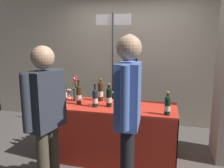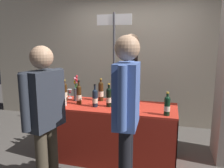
{
  "view_description": "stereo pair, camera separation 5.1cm",
  "coord_description": "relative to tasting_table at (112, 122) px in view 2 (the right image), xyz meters",
  "views": [
    {
      "loc": [
        0.71,
        -2.83,
        1.62
      ],
      "look_at": [
        0.0,
        0.0,
        1.09
      ],
      "focal_mm": 34.8,
      "sensor_mm": 36.0,
      "label": 1
    },
    {
      "loc": [
        0.76,
        -2.82,
        1.62
      ],
      "look_at": [
        0.0,
        0.0,
        1.09
      ],
      "focal_mm": 34.8,
      "sensor_mm": 36.0,
      "label": 2
    }
  ],
  "objects": [
    {
      "name": "ground_plane",
      "position": [
        0.0,
        0.0,
        -0.54
      ],
      "size": [
        12.0,
        12.0,
        0.0
      ],
      "primitive_type": "plane",
      "color": "#514C47"
    },
    {
      "name": "back_partition",
      "position": [
        0.0,
        1.6,
        0.99
      ],
      "size": [
        6.49,
        0.12,
        3.06
      ],
      "primitive_type": "cube",
      "color": "#B2A893",
      "rests_on": "ground_plane"
    },
    {
      "name": "tasting_table",
      "position": [
        0.0,
        0.0,
        0.0
      ],
      "size": [
        1.76,
        0.71,
        0.79
      ],
      "color": "red",
      "rests_on": "ground_plane"
    },
    {
      "name": "featured_wine_bottle",
      "position": [
        -0.73,
        0.03,
        0.39
      ],
      "size": [
        0.07,
        0.07,
        0.33
      ],
      "color": "#38230F",
      "rests_on": "tasting_table"
    },
    {
      "name": "display_bottle_0",
      "position": [
        0.74,
        -0.25,
        0.37
      ],
      "size": [
        0.07,
        0.07,
        0.29
      ],
      "color": "black",
      "rests_on": "tasting_table"
    },
    {
      "name": "display_bottle_1",
      "position": [
        -0.23,
        0.2,
        0.4
      ],
      "size": [
        0.08,
        0.08,
        0.34
      ],
      "color": "#38230F",
      "rests_on": "tasting_table"
    },
    {
      "name": "display_bottle_2",
      "position": [
        -0.46,
        -0.07,
        0.39
      ],
      "size": [
        0.07,
        0.07,
        0.34
      ],
      "color": "#38230F",
      "rests_on": "tasting_table"
    },
    {
      "name": "display_bottle_3",
      "position": [
        -0.2,
        -0.13,
        0.37
      ],
      "size": [
        0.07,
        0.07,
        0.31
      ],
      "color": "#192333",
      "rests_on": "tasting_table"
    },
    {
      "name": "display_bottle_4",
      "position": [
        -0.02,
        -0.08,
        0.38
      ],
      "size": [
        0.07,
        0.07,
        0.32
      ],
      "color": "black",
      "rests_on": "tasting_table"
    },
    {
      "name": "display_bottle_5",
      "position": [
        -0.71,
        -0.09,
        0.38
      ],
      "size": [
        0.07,
        0.07,
        0.31
      ],
      "color": "black",
      "rests_on": "tasting_table"
    },
    {
      "name": "wine_glass_near_vendor",
      "position": [
        -0.02,
        0.23,
        0.35
      ],
      "size": [
        0.08,
        0.08,
        0.14
      ],
      "color": "silver",
      "rests_on": "tasting_table"
    },
    {
      "name": "wine_glass_mid",
      "position": [
        0.28,
        0.19,
        0.35
      ],
      "size": [
        0.08,
        0.08,
        0.15
      ],
      "color": "silver",
      "rests_on": "tasting_table"
    },
    {
      "name": "wine_glass_near_taster",
      "position": [
        -0.75,
        0.22,
        0.35
      ],
      "size": [
        0.08,
        0.08,
        0.14
      ],
      "color": "silver",
      "rests_on": "tasting_table"
    },
    {
      "name": "flower_vase",
      "position": [
        -0.58,
        0.1,
        0.38
      ],
      "size": [
        0.09,
        0.09,
        0.39
      ],
      "color": "slate",
      "rests_on": "tasting_table"
    },
    {
      "name": "brochure_stand",
      "position": [
        -0.65,
        -0.23,
        0.31
      ],
      "size": [
        0.1,
        0.11,
        0.13
      ],
      "primitive_type": "cube",
      "rotation": [
        -0.08,
        0.0,
        0.82
      ],
      "color": "silver",
      "rests_on": "tasting_table"
    },
    {
      "name": "vendor_presenter",
      "position": [
        0.15,
        0.61,
        0.54
      ],
      "size": [
        0.27,
        0.55,
        1.79
      ],
      "rotation": [
        0.0,
        0.0,
        -1.41
      ],
      "color": "black",
      "rests_on": "ground_plane"
    },
    {
      "name": "taster_foreground_right",
      "position": [
        -0.42,
        -1.0,
        0.42
      ],
      "size": [
        0.28,
        0.55,
        1.61
      ],
      "rotation": [
        0.0,
        0.0,
        1.39
      ],
      "color": "#4C4233",
      "rests_on": "ground_plane"
    },
    {
      "name": "taster_foreground_left",
      "position": [
        0.38,
        -0.86,
        0.48
      ],
      "size": [
        0.23,
        0.57,
        1.71
      ],
      "rotation": [
        0.0,
        0.0,
        1.62
      ],
      "color": "black",
      "rests_on": "ground_plane"
    },
    {
      "name": "booth_signpost",
      "position": [
        -0.22,
        0.97,
        0.84
      ],
      "size": [
        0.62,
        0.04,
        2.17
      ],
      "color": "#47474C",
      "rests_on": "ground_plane"
    }
  ]
}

